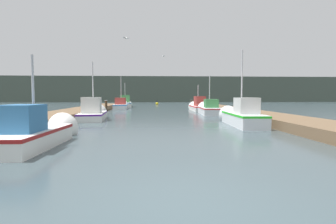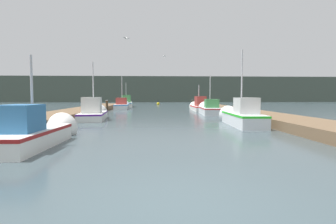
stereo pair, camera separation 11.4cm
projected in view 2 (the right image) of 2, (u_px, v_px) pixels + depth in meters
name	position (u px, v px, depth m)	size (l,w,h in m)	color
ground_plane	(178.00, 206.00, 3.94)	(200.00, 200.00, 0.00)	#38474C
dock_left	(66.00, 115.00, 19.52)	(2.86, 40.00, 0.47)	brown
dock_right	(248.00, 114.00, 20.23)	(2.86, 40.00, 0.47)	brown
distant_shore_ridge	(156.00, 90.00, 71.62)	(120.00, 16.00, 6.35)	#424C42
fishing_boat_0	(37.00, 132.00, 8.80)	(1.52, 4.65, 3.33)	silver
fishing_boat_1	(240.00, 116.00, 14.89)	(1.54, 5.61, 4.47)	silver
fishing_boat_2	(94.00, 113.00, 18.34)	(1.99, 5.06, 4.46)	silver
fishing_boat_3	(209.00, 109.00, 23.54)	(1.85, 5.50, 3.86)	silver
fishing_boat_4	(199.00, 106.00, 28.93)	(1.44, 6.07, 3.20)	silver
fishing_boat_5	(122.00, 105.00, 32.75)	(1.81, 5.96, 4.46)	silver
fishing_boat_6	(126.00, 103.00, 38.59)	(2.32, 6.55, 3.98)	silver
mooring_piling_0	(107.00, 105.00, 28.42)	(0.31, 0.31, 1.15)	#473523
mooring_piling_1	(193.00, 103.00, 40.07)	(0.30, 0.30, 1.00)	#473523
channel_buoy	(158.00, 104.00, 47.50)	(0.53, 0.53, 1.03)	gold
seagull_lead	(164.00, 56.00, 28.58)	(0.30, 0.56, 0.12)	white
seagull_1	(127.00, 38.00, 19.39)	(0.50, 0.44, 0.12)	white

